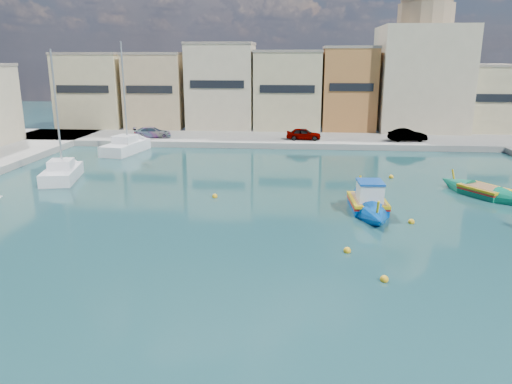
% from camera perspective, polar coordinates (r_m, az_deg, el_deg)
% --- Properties ---
extents(ground, '(160.00, 160.00, 0.00)m').
position_cam_1_polar(ground, '(24.53, 14.82, -7.20)').
color(ground, '#133938').
rests_on(ground, ground).
extents(north_quay, '(80.00, 8.00, 0.60)m').
position_cam_1_polar(north_quay, '(55.23, 9.38, 5.81)').
color(north_quay, gray).
rests_on(north_quay, ground).
extents(north_townhouses, '(83.20, 7.87, 10.19)m').
position_cam_1_polar(north_townhouses, '(62.82, 15.26, 10.92)').
color(north_townhouses, tan).
rests_on(north_townhouses, ground).
extents(church_block, '(10.00, 10.00, 19.10)m').
position_cam_1_polar(church_block, '(63.97, 18.40, 13.82)').
color(church_block, '#BFB08F').
rests_on(church_block, ground).
extents(parked_cars, '(31.37, 2.55, 1.28)m').
position_cam_1_polar(parked_cars, '(53.47, 2.84, 6.68)').
color(parked_cars, '#4C1919').
rests_on(parked_cars, north_quay).
extents(luzzu_blue_cabin, '(2.41, 8.40, 2.94)m').
position_cam_1_polar(luzzu_blue_cabin, '(31.44, 12.65, -1.38)').
color(luzzu_blue_cabin, '#0048AD').
rests_on(luzzu_blue_cabin, ground).
extents(luzzu_green, '(5.63, 7.11, 2.30)m').
position_cam_1_polar(luzzu_green, '(37.10, 24.58, -0.06)').
color(luzzu_green, '#0A6E4E').
rests_on(luzzu_green, ground).
extents(yacht_north, '(3.88, 8.83, 11.40)m').
position_cam_1_polar(yacht_north, '(52.39, -13.69, 5.24)').
color(yacht_north, white).
rests_on(yacht_north, ground).
extents(yacht_midnorth, '(3.79, 7.69, 10.48)m').
position_cam_1_polar(yacht_midnorth, '(42.43, -20.82, 2.35)').
color(yacht_midnorth, white).
rests_on(yacht_midnorth, ground).
extents(mooring_buoys, '(23.61, 19.21, 0.36)m').
position_cam_1_polar(mooring_buoys, '(29.65, 15.11, -3.11)').
color(mooring_buoys, yellow).
rests_on(mooring_buoys, ground).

